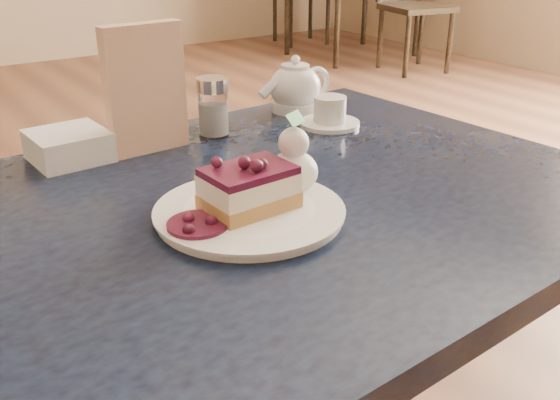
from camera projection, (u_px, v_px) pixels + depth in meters
main_table at (231, 253)px, 0.88m from camera, size 1.18×0.82×0.71m
dessert_plate at (249, 213)px, 0.81m from camera, size 0.24×0.24×0.01m
cheesecake_slice at (249, 189)px, 0.80m from camera, size 0.12×0.09×0.06m
whipped_cream at (293, 172)px, 0.85m from camera, size 0.07×0.07×0.06m
berry_sauce at (198, 225)px, 0.76m from camera, size 0.08×0.08×0.01m
tea_set at (302, 94)px, 1.23m from camera, size 0.15×0.23×0.10m
menu_card at (145, 89)px, 1.01m from camera, size 0.13×0.04×0.21m
sugar_shaker at (213, 106)px, 1.10m from camera, size 0.06×0.06×0.10m
napkin_stack at (69, 146)px, 1.00m from camera, size 0.12×0.12×0.05m
bg_table_far_right at (351, 47)px, 5.35m from camera, size 1.19×1.89×1.26m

